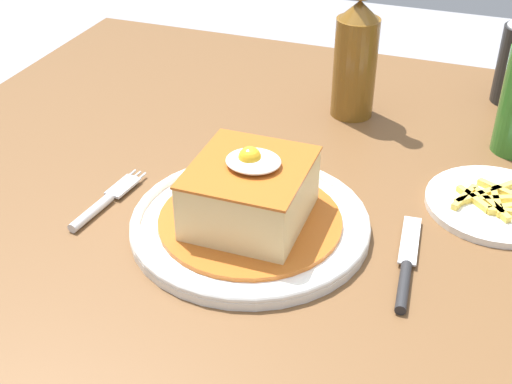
{
  "coord_description": "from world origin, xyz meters",
  "views": [
    {
      "loc": [
        0.2,
        -0.75,
        1.23
      ],
      "look_at": [
        -0.03,
        -0.12,
        0.79
      ],
      "focal_mm": 48.5,
      "sensor_mm": 36.0,
      "label": 1
    }
  ],
  "objects": [
    {
      "name": "side_plate_fries",
      "position": [
        0.24,
        0.01,
        0.75
      ],
      "size": [
        0.17,
        0.17,
        0.02
      ],
      "color": "white",
      "rests_on": "dining_table"
    },
    {
      "name": "main_plate",
      "position": [
        -0.03,
        -0.14,
        0.76
      ],
      "size": [
        0.28,
        0.28,
        0.02
      ],
      "color": "white",
      "rests_on": "dining_table"
    },
    {
      "name": "beer_bottle_amber",
      "position": [
        0.01,
        0.2,
        0.85
      ],
      "size": [
        0.06,
        0.06,
        0.27
      ],
      "color": "brown",
      "rests_on": "dining_table"
    },
    {
      "name": "dining_table",
      "position": [
        0.0,
        0.0,
        0.63
      ],
      "size": [
        1.13,
        0.9,
        0.75
      ],
      "color": "brown",
      "rests_on": "ground_plane"
    },
    {
      "name": "fork",
      "position": [
        -0.22,
        -0.16,
        0.75
      ],
      "size": [
        0.03,
        0.14,
        0.01
      ],
      "color": "silver",
      "rests_on": "dining_table"
    },
    {
      "name": "knife",
      "position": [
        0.16,
        -0.16,
        0.75
      ],
      "size": [
        0.03,
        0.17,
        0.01
      ],
      "color": "#262628",
      "rests_on": "dining_table"
    },
    {
      "name": "sandwich_meal",
      "position": [
        -0.03,
        -0.14,
        0.79
      ],
      "size": [
        0.22,
        0.22,
        0.1
      ],
      "color": "#B75B1E",
      "rests_on": "main_plate"
    }
  ]
}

